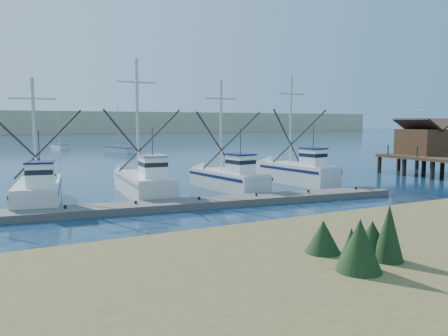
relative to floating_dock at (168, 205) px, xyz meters
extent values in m
plane|color=#0D203B|center=(8.09, -6.78, -0.21)|extent=(500.00, 500.00, 0.00)
cube|color=#4C422D|center=(0.09, -16.78, 0.59)|extent=(40.00, 10.00, 1.60)
cube|color=#5A5751|center=(0.00, 0.00, 0.00)|extent=(32.21, 5.82, 0.43)
cube|color=#4C331E|center=(29.59, 5.22, 3.09)|extent=(4.00, 4.00, 2.60)
cube|color=tan|center=(8.09, 203.22, 4.79)|extent=(360.00, 60.00, 10.00)
cube|color=silver|center=(-7.02, 5.25, 0.47)|extent=(3.72, 8.06, 1.37)
cube|color=white|center=(-7.02, 3.27, 1.90)|extent=(1.78, 2.09, 1.50)
cylinder|color=#B7B2A8|center=(-7.02, 6.58, 4.61)|extent=(0.22, 0.22, 6.91)
cube|color=silver|center=(0.13, 5.47, 0.53)|extent=(3.17, 8.35, 1.48)
cube|color=white|center=(0.13, 3.37, 2.02)|extent=(1.68, 2.09, 1.50)
cylinder|color=#B7B2A8|center=(0.13, 6.87, 5.52)|extent=(0.22, 0.22, 8.50)
cube|color=silver|center=(6.92, 5.14, 0.47)|extent=(3.56, 7.82, 1.37)
cube|color=white|center=(6.92, 3.21, 1.90)|extent=(1.73, 2.02, 1.50)
cylinder|color=#B7B2A8|center=(6.92, 6.43, 4.81)|extent=(0.22, 0.22, 7.32)
cube|color=silver|center=(13.76, 5.10, 0.60)|extent=(3.25, 7.68, 1.63)
cube|color=white|center=(13.76, 3.19, 2.16)|extent=(1.60, 1.97, 1.50)
cylinder|color=#B7B2A8|center=(13.76, 6.37, 5.27)|extent=(0.22, 0.22, 7.71)
cube|color=silver|center=(9.21, 50.11, 0.24)|extent=(4.08, 6.73, 0.90)
cylinder|color=#B7B2A8|center=(9.21, 50.41, 4.29)|extent=(0.12, 0.12, 7.20)
cube|color=silver|center=(1.36, 65.96, 0.24)|extent=(2.70, 6.45, 0.90)
cylinder|color=#B7B2A8|center=(1.36, 66.26, 4.29)|extent=(0.12, 0.12, 7.20)
sphere|color=white|center=(21.98, -0.46, 6.06)|extent=(0.18, 0.18, 0.18)
cube|color=white|center=(21.71, -0.46, 6.08)|extent=(0.44, 0.11, 0.12)
cube|color=white|center=(22.25, -0.46, 6.08)|extent=(0.44, 0.11, 0.12)
camera|label=1|loc=(-9.11, -25.24, 5.14)|focal=35.00mm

